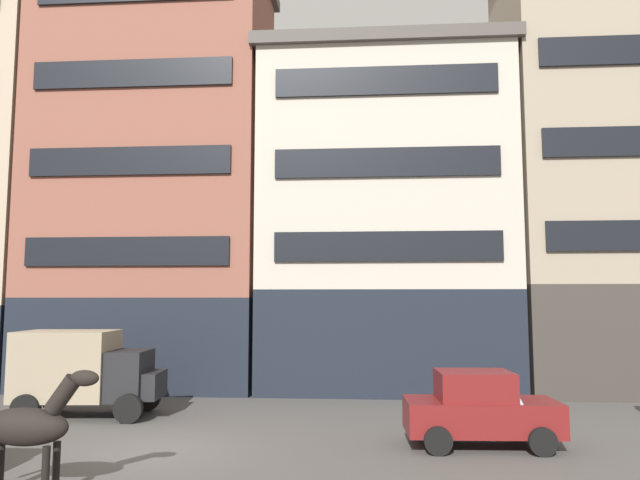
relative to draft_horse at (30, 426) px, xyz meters
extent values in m
plane|color=#4C4947|center=(1.23, 3.33, -1.27)|extent=(120.00, 120.00, 0.00)
cube|color=black|center=(-2.77, 13.60, 0.56)|extent=(9.47, 5.48, 3.66)
cube|color=brown|center=(-2.77, 13.60, 9.39)|extent=(9.47, 5.48, 14.00)
cube|color=black|center=(-2.77, 10.80, 4.14)|extent=(7.96, 0.12, 1.10)
cube|color=black|center=(-2.77, 10.80, 7.64)|extent=(7.96, 0.12, 1.10)
cube|color=black|center=(-2.77, 10.80, 11.14)|extent=(7.96, 0.12, 1.10)
cube|color=black|center=(7.10, 13.60, 0.71)|extent=(9.97, 5.48, 3.96)
cube|color=#B7AD9E|center=(7.10, 13.60, 7.41)|extent=(9.97, 5.48, 9.44)
cube|color=#47423D|center=(7.10, 13.60, 12.39)|extent=(10.47, 5.98, 0.50)
cube|color=black|center=(7.10, 10.80, 4.27)|extent=(8.37, 0.12, 1.10)
cube|color=black|center=(7.10, 10.80, 7.41)|extent=(8.37, 0.12, 1.10)
cube|color=black|center=(7.10, 10.80, 10.56)|extent=(8.37, 0.12, 1.10)
cube|color=#38332D|center=(15.79, 13.60, 0.80)|extent=(7.12, 5.48, 4.14)
cube|color=gray|center=(15.79, 13.60, 9.76)|extent=(7.12, 5.48, 13.78)
cube|color=black|center=(15.79, 10.80, 4.59)|extent=(5.98, 0.12, 1.10)
cube|color=black|center=(15.79, 10.80, 8.04)|extent=(5.98, 0.12, 1.10)
cube|color=black|center=(15.79, 10.80, 11.48)|extent=(5.98, 0.12, 1.10)
ellipsoid|color=black|center=(-0.10, 0.00, -0.02)|extent=(1.71, 0.62, 0.70)
cylinder|color=black|center=(0.62, -0.01, 0.58)|extent=(0.67, 0.33, 0.76)
ellipsoid|color=black|center=(1.02, -0.01, 0.88)|extent=(0.56, 0.25, 0.30)
cylinder|color=black|center=(0.45, 0.17, -0.80)|extent=(0.14, 0.14, 0.95)
cylinder|color=black|center=(0.45, -0.19, -0.80)|extent=(0.14, 0.14, 0.95)
cylinder|color=black|center=(-0.65, 0.19, -0.80)|extent=(0.14, 0.14, 0.95)
cube|color=black|center=(-1.19, 7.19, 0.00)|extent=(1.52, 1.80, 1.50)
cube|color=black|center=(-0.49, 7.24, -0.30)|extent=(1.01, 1.51, 0.80)
cube|color=gray|center=(-2.98, 7.06, 0.30)|extent=(2.93, 2.10, 2.10)
cube|color=silver|center=(-0.74, 7.22, 0.25)|extent=(0.29, 1.37, 0.64)
cylinder|color=black|center=(-0.81, 8.17, -0.85)|extent=(0.85, 0.28, 0.84)
cylinder|color=black|center=(-0.67, 6.28, -0.85)|extent=(0.85, 0.28, 0.84)
cylinder|color=black|center=(-3.80, 7.95, -0.85)|extent=(0.85, 0.28, 0.84)
cylinder|color=black|center=(-3.66, 6.05, -0.85)|extent=(0.85, 0.28, 0.84)
cube|color=maroon|center=(9.09, 4.29, -0.54)|extent=(3.76, 1.75, 0.80)
cube|color=maroon|center=(8.94, 4.29, 0.21)|extent=(1.86, 1.51, 0.70)
cube|color=silver|center=(9.78, 4.32, 0.08)|extent=(0.39, 1.32, 0.56)
cylinder|color=black|center=(10.25, 5.18, -0.94)|extent=(0.67, 0.21, 0.66)
cylinder|color=black|center=(10.32, 3.50, -0.94)|extent=(0.67, 0.21, 0.66)
cylinder|color=black|center=(7.85, 5.08, -0.94)|extent=(0.67, 0.21, 0.66)
cylinder|color=black|center=(7.92, 3.40, -0.94)|extent=(0.67, 0.21, 0.66)
camera|label=1|loc=(6.22, -10.74, 2.35)|focal=32.86mm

